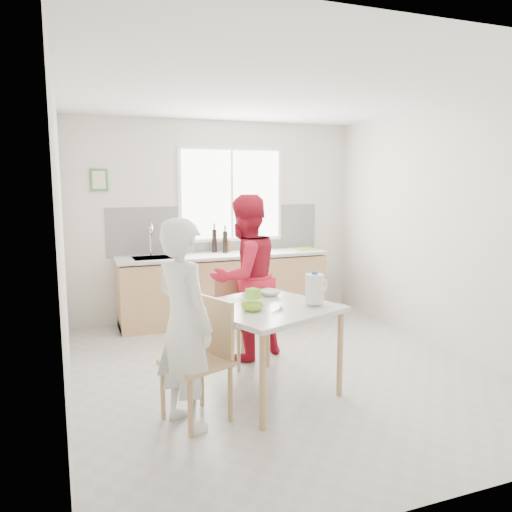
{
  "coord_description": "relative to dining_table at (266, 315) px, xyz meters",
  "views": [
    {
      "loc": [
        -1.95,
        -4.4,
        1.89
      ],
      "look_at": [
        -0.21,
        0.2,
        1.15
      ],
      "focal_mm": 35.0,
      "sensor_mm": 36.0,
      "label": 1
    }
  ],
  "objects": [
    {
      "name": "backsplash",
      "position": [
        0.37,
        2.71,
        0.5
      ],
      "size": [
        3.0,
        0.02,
        0.65
      ],
      "primitive_type": "cube",
      "color": "white",
      "rests_on": "room_shell"
    },
    {
      "name": "wine_bottle_b",
      "position": [
        0.41,
        2.49,
        0.34
      ],
      "size": [
        0.07,
        0.07,
        0.3
      ],
      "primitive_type": "cylinder",
      "color": "black",
      "rests_on": "kitchen_counter"
    },
    {
      "name": "cutting_board",
      "position": [
        1.56,
        2.44,
        0.2
      ],
      "size": [
        0.38,
        0.29,
        0.01
      ],
      "primitive_type": "cube",
      "rotation": [
        0.0,
        0.0,
        0.13
      ],
      "color": "#8DD230",
      "rests_on": "kitchen_counter"
    },
    {
      "name": "kitchen_counter",
      "position": [
        0.37,
        2.42,
        -0.31
      ],
      "size": [
        2.84,
        0.64,
        1.37
      ],
      "color": "tan",
      "rests_on": "ground"
    },
    {
      "name": "bowl_white",
      "position": [
        0.19,
        0.34,
        0.11
      ],
      "size": [
        0.25,
        0.25,
        0.05
      ],
      "primitive_type": "imported",
      "rotation": [
        0.0,
        0.0,
        0.37
      ],
      "color": "white",
      "rests_on": "dining_table"
    },
    {
      "name": "chair_left",
      "position": [
        -0.63,
        -0.25,
        -0.2
      ],
      "size": [
        0.58,
        0.58,
        0.96
      ],
      "rotation": [
        0.0,
        0.0,
        -1.2
      ],
      "color": "tan",
      "rests_on": "ground"
    },
    {
      "name": "room_shell",
      "position": [
        0.37,
        0.47,
        0.92
      ],
      "size": [
        4.5,
        4.5,
        4.5
      ],
      "color": "silver",
      "rests_on": "ground"
    },
    {
      "name": "ground",
      "position": [
        0.37,
        0.47,
        -0.73
      ],
      "size": [
        4.5,
        4.5,
        0.0
      ],
      "primitive_type": "plane",
      "color": "#B7B7B2",
      "rests_on": "ground"
    },
    {
      "name": "picture_frame",
      "position": [
        -1.18,
        2.7,
        1.17
      ],
      "size": [
        0.22,
        0.03,
        0.28
      ],
      "color": "#397F3D",
      "rests_on": "room_shell"
    },
    {
      "name": "person_red",
      "position": [
        0.15,
        0.97,
        0.15
      ],
      "size": [
        1.03,
        0.93,
        1.75
      ],
      "primitive_type": "imported",
      "rotation": [
        0.0,
        0.0,
        3.51
      ],
      "color": "red",
      "rests_on": "ground"
    },
    {
      "name": "chair_far",
      "position": [
        0.03,
        0.89,
        -0.23
      ],
      "size": [
        0.55,
        0.55,
        0.91
      ],
      "rotation": [
        0.0,
        0.0,
        0.37
      ],
      "color": "tan",
      "rests_on": "ground"
    },
    {
      "name": "jar_amber",
      "position": [
        0.49,
        2.57,
        0.27
      ],
      "size": [
        0.06,
        0.06,
        0.16
      ],
      "primitive_type": "cylinder",
      "color": "#994E21",
      "rests_on": "kitchen_counter"
    },
    {
      "name": "window",
      "position": [
        0.57,
        2.69,
        0.97
      ],
      "size": [
        1.5,
        0.06,
        1.3
      ],
      "color": "white",
      "rests_on": "room_shell"
    },
    {
      "name": "green_box",
      "position": [
        -0.01,
        0.3,
        0.13
      ],
      "size": [
        0.13,
        0.13,
        0.09
      ],
      "primitive_type": "cube",
      "rotation": [
        0.0,
        0.0,
        0.37
      ],
      "color": "#87D631",
      "rests_on": "dining_table"
    },
    {
      "name": "dining_table",
      "position": [
        0.0,
        0.0,
        0.0
      ],
      "size": [
        1.37,
        1.37,
        0.81
      ],
      "rotation": [
        0.0,
        0.0,
        0.37
      ],
      "color": "silver",
      "rests_on": "ground"
    },
    {
      "name": "wine_bottle_a",
      "position": [
        0.28,
        2.59,
        0.35
      ],
      "size": [
        0.07,
        0.07,
        0.32
      ],
      "primitive_type": "cylinder",
      "color": "black",
      "rests_on": "kitchen_counter"
    },
    {
      "name": "soap_bottle",
      "position": [
        -0.3,
        2.54,
        0.28
      ],
      "size": [
        0.08,
        0.08,
        0.18
      ],
      "primitive_type": "imported",
      "rotation": [
        0.0,
        0.0,
        0.05
      ],
      "color": "#999999",
      "rests_on": "kitchen_counter"
    },
    {
      "name": "spoon",
      "position": [
        0.01,
        -0.23,
        0.09
      ],
      "size": [
        0.13,
        0.11,
        0.01
      ],
      "primitive_type": "cylinder",
      "rotation": [
        0.0,
        1.57,
        0.72
      ],
      "color": "#A5A5AA",
      "rests_on": "dining_table"
    },
    {
      "name": "person_white",
      "position": [
        -0.79,
        -0.31,
        0.08
      ],
      "size": [
        0.58,
        0.69,
        1.62
      ],
      "primitive_type": "imported",
      "rotation": [
        0.0,
        0.0,
        1.94
      ],
      "color": "white",
      "rests_on": "ground"
    },
    {
      "name": "milk_jug",
      "position": [
        0.4,
        -0.14,
        0.24
      ],
      "size": [
        0.22,
        0.16,
        0.28
      ],
      "rotation": [
        0.0,
        0.0,
        0.37
      ],
      "color": "white",
      "rests_on": "dining_table"
    },
    {
      "name": "bowl_green",
      "position": [
        -0.17,
        -0.12,
        0.11
      ],
      "size": [
        0.25,
        0.25,
        0.06
      ],
      "primitive_type": "imported",
      "rotation": [
        0.0,
        0.0,
        0.37
      ],
      "color": "#8FC92E",
      "rests_on": "dining_table"
    }
  ]
}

